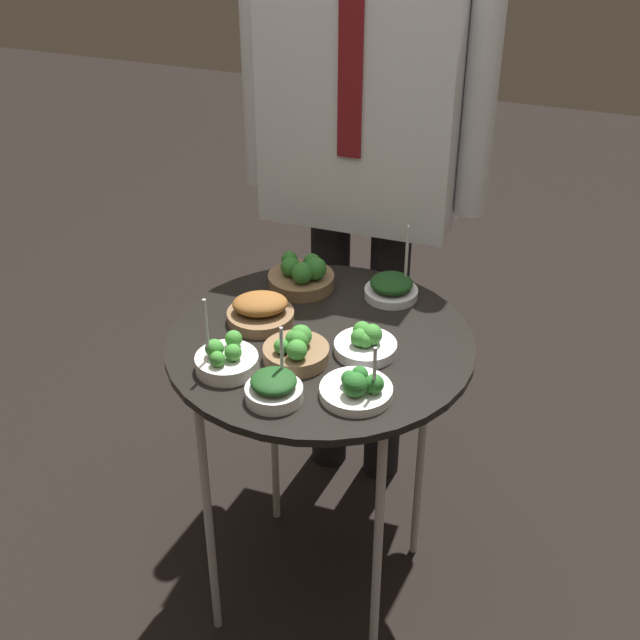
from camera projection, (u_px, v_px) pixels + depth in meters
name	position (u px, v px, depth m)	size (l,w,h in m)	color
ground_plane	(320.00, 586.00, 2.32)	(8.00, 8.00, 0.00)	black
serving_cart	(320.00, 362.00, 1.94)	(0.67, 0.67, 0.77)	black
bowl_roast_back_left	(260.00, 311.00, 1.96)	(0.15, 0.15, 0.07)	brown
bowl_broccoli_mid_right	(366.00, 342.00, 1.86)	(0.13, 0.13, 0.07)	silver
bowl_broccoli_front_right	(296.00, 349.00, 1.83)	(0.14, 0.14, 0.08)	brown
bowl_broccoli_back_right	(302.00, 275.00, 2.08)	(0.16, 0.16, 0.08)	brown
bowl_broccoli_mid_left	(357.00, 388.00, 1.73)	(0.14, 0.14, 0.13)	white
bowl_broccoli_front_center	(226.00, 359.00, 1.80)	(0.13, 0.13, 0.17)	silver
bowl_spinach_center	(392.00, 288.00, 2.05)	(0.12, 0.12, 0.18)	silver
bowl_spinach_front_left	(274.00, 388.00, 1.72)	(0.11, 0.11, 0.15)	white
waiter_figure	(364.00, 126.00, 2.15)	(0.63, 0.24, 1.69)	black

